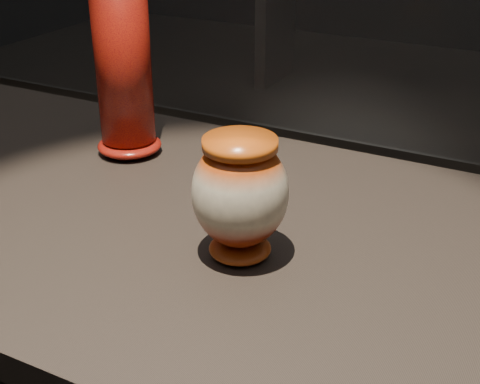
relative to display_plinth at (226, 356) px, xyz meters
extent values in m
cube|color=black|center=(0.00, 0.00, 0.24)|extent=(2.00, 0.80, 0.05)
ellipsoid|color=maroon|center=(0.06, -0.07, 0.28)|extent=(0.11, 0.11, 0.03)
ellipsoid|color=beige|center=(0.06, -0.07, 0.38)|extent=(0.17, 0.17, 0.17)
cylinder|color=#C44712|center=(0.06, -0.07, 0.45)|extent=(0.13, 0.13, 0.01)
ellipsoid|color=#AF230B|center=(-0.32, 0.18, 0.29)|extent=(0.17, 0.17, 0.03)
cylinder|color=#AF230B|center=(-0.32, 0.18, 0.48)|extent=(0.14, 0.14, 0.36)
cube|color=black|center=(-1.50, 3.47, -0.21)|extent=(0.08, 0.50, 0.85)
camera|label=1|loc=(0.46, -0.83, 0.80)|focal=50.00mm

